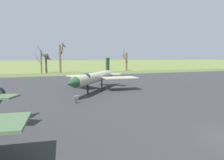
% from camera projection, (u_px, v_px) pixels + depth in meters
% --- Properties ---
extents(asphalt_apron, '(105.71, 58.82, 0.05)m').
position_uv_depth(asphalt_apron, '(126.00, 93.00, 29.00)').
color(asphalt_apron, '#333335').
rests_on(asphalt_apron, ground).
extents(grass_verge_strip, '(165.71, 12.00, 0.06)m').
position_uv_depth(grass_verge_strip, '(78.00, 74.00, 62.04)').
color(grass_verge_strip, '#556734').
rests_on(grass_verge_strip, ground).
extents(jet_fighter_front_right, '(11.60, 13.38, 4.87)m').
position_uv_depth(jet_fighter_front_right, '(95.00, 77.00, 29.84)').
color(jet_fighter_front_right, '#B7B293').
rests_on(jet_fighter_front_right, ground).
extents(info_placard_front_right, '(0.56, 0.43, 0.93)m').
position_uv_depth(info_placard_front_right, '(76.00, 99.00, 22.21)').
color(info_placard_front_right, black).
rests_on(info_placard_front_right, ground).
extents(bare_tree_far_left, '(3.11, 2.83, 8.22)m').
position_uv_depth(bare_tree_far_left, '(41.00, 60.00, 61.89)').
color(bare_tree_far_left, brown).
rests_on(bare_tree_far_left, ground).
extents(bare_tree_left_of_center, '(3.09, 2.85, 6.97)m').
position_uv_depth(bare_tree_left_of_center, '(46.00, 61.00, 65.06)').
color(bare_tree_left_of_center, '#42382D').
rests_on(bare_tree_left_of_center, ground).
extents(bare_tree_center, '(2.25, 2.95, 9.38)m').
position_uv_depth(bare_tree_center, '(61.00, 57.00, 64.96)').
color(bare_tree_center, brown).
rests_on(bare_tree_center, ground).
extents(bare_tree_right_of_center, '(1.99, 2.84, 7.76)m').
position_uv_depth(bare_tree_right_of_center, '(126.00, 60.00, 75.67)').
color(bare_tree_right_of_center, brown).
rests_on(bare_tree_right_of_center, ground).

